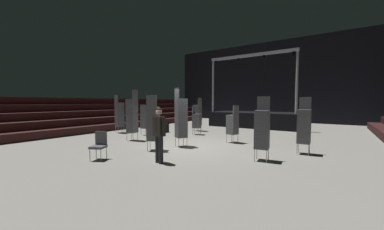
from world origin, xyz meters
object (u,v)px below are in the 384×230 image
at_px(man_with_tie, 159,132).
at_px(chair_stack_mid_right, 132,115).
at_px(chair_stack_mid_centre, 119,114).
at_px(loose_chair_near_man, 99,144).
at_px(chair_stack_front_left, 304,126).
at_px(chair_stack_aisle_left, 181,117).
at_px(chair_stack_front_right, 145,120).
at_px(chair_stack_aisle_right, 197,115).
at_px(stage_riser, 256,119).
at_px(chair_stack_rear_right, 153,123).
at_px(chair_stack_rear_centre, 233,124).
at_px(chair_stack_rear_left, 262,129).
at_px(equipment_road_case, 161,128).
at_px(chair_stack_mid_left, 196,120).

bearing_deg(man_with_tie, chair_stack_mid_right, -17.29).
xyz_separation_m(chair_stack_mid_centre, loose_chair_near_man, (4.79, -4.47, -0.66)).
relative_size(chair_stack_front_left, chair_stack_aisle_left, 0.83).
relative_size(chair_stack_front_right, chair_stack_aisle_right, 0.81).
xyz_separation_m(man_with_tie, chair_stack_mid_centre, (-6.76, 3.66, 0.19)).
bearing_deg(stage_riser, chair_stack_mid_right, -108.24).
height_order(chair_stack_mid_right, chair_stack_aisle_left, same).
bearing_deg(chair_stack_mid_right, chair_stack_rear_right, -125.35).
distance_m(chair_stack_rear_centre, chair_stack_aisle_right, 4.53).
xyz_separation_m(chair_stack_rear_left, chair_stack_rear_centre, (-2.11, 2.46, -0.17)).
bearing_deg(stage_riser, equipment_road_case, -122.14).
xyz_separation_m(chair_stack_front_left, loose_chair_near_man, (-5.62, -4.73, -0.53)).
bearing_deg(chair_stack_aisle_right, man_with_tie, -153.51).
bearing_deg(stage_riser, chair_stack_rear_right, -93.79).
xyz_separation_m(chair_stack_front_left, equipment_road_case, (-8.48, 1.52, -0.79)).
bearing_deg(stage_riser, chair_stack_mid_centre, -125.93).
height_order(chair_stack_rear_right, chair_stack_aisle_right, same).
xyz_separation_m(chair_stack_mid_centre, chair_stack_aisle_right, (3.59, 3.55, -0.08)).
height_order(stage_riser, chair_stack_front_right, stage_riser).
bearing_deg(chair_stack_front_right, equipment_road_case, 93.47).
relative_size(chair_stack_aisle_right, equipment_road_case, 2.47).
bearing_deg(chair_stack_mid_centre, chair_stack_front_left, 13.08).
relative_size(chair_stack_rear_right, loose_chair_near_man, 2.35).
distance_m(chair_stack_mid_left, chair_stack_aisle_right, 1.69).
bearing_deg(chair_stack_mid_right, man_with_tie, -132.31).
bearing_deg(chair_stack_front_left, chair_stack_rear_centre, -13.10).
bearing_deg(chair_stack_mid_right, chair_stack_mid_centre, 51.54).
xyz_separation_m(man_with_tie, chair_stack_mid_left, (-2.32, 5.77, -0.15)).
distance_m(chair_stack_front_left, chair_stack_mid_left, 6.25).
height_order(stage_riser, equipment_road_case, stage_riser).
bearing_deg(chair_stack_aisle_left, equipment_road_case, 171.91).
distance_m(man_with_tie, chair_stack_front_left, 5.36).
xyz_separation_m(chair_stack_aisle_left, chair_stack_aisle_right, (-2.20, 4.77, -0.17)).
height_order(stage_riser, chair_stack_rear_right, stage_riser).
relative_size(chair_stack_mid_right, chair_stack_mid_centre, 1.07).
distance_m(chair_stack_mid_right, chair_stack_rear_centre, 5.02).
bearing_deg(equipment_road_case, chair_stack_mid_left, 7.40).
xyz_separation_m(chair_stack_rear_left, loose_chair_near_man, (-4.59, -2.93, -0.53)).
bearing_deg(chair_stack_front_right, chair_stack_rear_centre, 5.45).
bearing_deg(chair_stack_front_left, chair_stack_mid_left, -18.50).
bearing_deg(equipment_road_case, chair_stack_front_right, -84.68).
distance_m(chair_stack_rear_right, chair_stack_aisle_right, 6.25).
distance_m(man_with_tie, chair_stack_aisle_right, 7.87).
height_order(chair_stack_mid_right, loose_chair_near_man, chair_stack_mid_right).
xyz_separation_m(chair_stack_mid_centre, equipment_road_case, (1.92, 1.78, -0.92)).
xyz_separation_m(chair_stack_mid_right, equipment_road_case, (-0.91, 3.18, -1.00)).
relative_size(chair_stack_front_right, chair_stack_rear_left, 0.84).
bearing_deg(chair_stack_rear_left, chair_stack_aisle_right, -47.89).
height_order(man_with_tie, chair_stack_rear_left, chair_stack_rear_left).
relative_size(chair_stack_front_left, chair_stack_rear_centre, 1.19).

